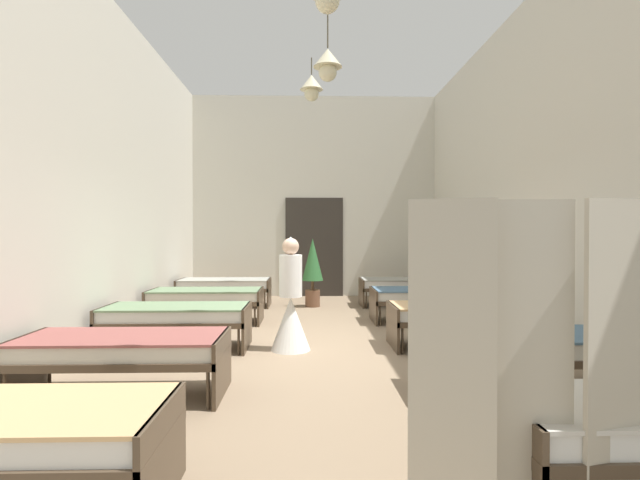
{
  "coord_description": "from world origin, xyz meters",
  "views": [
    {
      "loc": [
        -0.17,
        -6.36,
        1.53
      ],
      "look_at": [
        0.0,
        0.05,
        1.44
      ],
      "focal_mm": 26.83,
      "sensor_mm": 36.0,
      "label": 1
    }
  ],
  "objects": [
    {
      "name": "privacy_screen",
      "position": [
        0.95,
        -4.03,
        0.85
      ],
      "size": [
        1.25,
        0.17,
        1.7
      ],
      "rotation": [
        0.0,
        0.0,
        -0.06
      ],
      "color": "#BCB29E",
      "rests_on": "ground"
    },
    {
      "name": "room_shell",
      "position": [
        0.0,
        1.26,
        2.45
      ],
      "size": [
        6.31,
        10.83,
        4.88
      ],
      "color": "beige",
      "rests_on": "ground"
    },
    {
      "name": "bed_right_row_4",
      "position": [
        1.9,
        3.69,
        0.44
      ],
      "size": [
        1.9,
        0.84,
        0.57
      ],
      "color": "#473828",
      "rests_on": "ground"
    },
    {
      "name": "bed_left_row_1",
      "position": [
        -1.9,
        -1.85,
        0.44
      ],
      "size": [
        1.9,
        0.84,
        0.57
      ],
      "color": "#473828",
      "rests_on": "ground"
    },
    {
      "name": "nurse_near_aisle",
      "position": [
        -0.39,
        -0.11,
        0.53
      ],
      "size": [
        0.52,
        0.52,
        1.49
      ],
      "rotation": [
        0.0,
        0.0,
        2.71
      ],
      "color": "white",
      "rests_on": "ground"
    },
    {
      "name": "bed_right_row_1",
      "position": [
        1.9,
        -1.85,
        0.44
      ],
      "size": [
        1.9,
        0.84,
        0.57
      ],
      "color": "#473828",
      "rests_on": "ground"
    },
    {
      "name": "bed_right_row_2",
      "position": [
        1.9,
        0.0,
        0.44
      ],
      "size": [
        1.9,
        0.84,
        0.57
      ],
      "color": "#473828",
      "rests_on": "ground"
    },
    {
      "name": "bed_right_row_3",
      "position": [
        1.9,
        1.85,
        0.44
      ],
      "size": [
        1.9,
        0.84,
        0.57
      ],
      "color": "#473828",
      "rests_on": "ground"
    },
    {
      "name": "potted_plant",
      "position": [
        -0.06,
        3.61,
        0.85
      ],
      "size": [
        0.44,
        0.44,
        1.43
      ],
      "color": "brown",
      "rests_on": "ground"
    },
    {
      "name": "bed_left_row_3",
      "position": [
        -1.9,
        1.85,
        0.44
      ],
      "size": [
        1.9,
        0.84,
        0.57
      ],
      "color": "#473828",
      "rests_on": "ground"
    },
    {
      "name": "bed_left_row_2",
      "position": [
        -1.9,
        0.0,
        0.44
      ],
      "size": [
        1.9,
        0.84,
        0.57
      ],
      "color": "#473828",
      "rests_on": "ground"
    },
    {
      "name": "bed_left_row_4",
      "position": [
        -1.9,
        3.69,
        0.44
      ],
      "size": [
        1.9,
        0.84,
        0.57
      ],
      "color": "#473828",
      "rests_on": "ground"
    },
    {
      "name": "ground_plane",
      "position": [
        0.0,
        0.0,
        -0.05
      ],
      "size": [
        6.51,
        11.23,
        0.1
      ],
      "primitive_type": "cube",
      "color": "#8C755B"
    }
  ]
}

